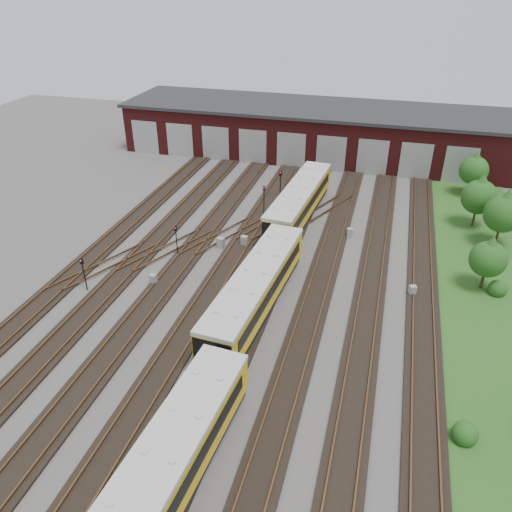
# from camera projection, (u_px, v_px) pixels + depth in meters

# --- Properties ---
(ground) EXTENTS (120.00, 120.00, 0.00)m
(ground) POSITION_uv_depth(u_px,v_px,m) (215.00, 335.00, 34.77)
(ground) COLOR #494744
(ground) RESTS_ON ground
(track_network) EXTENTS (30.40, 70.00, 0.33)m
(track_network) POSITION_uv_depth(u_px,v_px,m) (215.00, 329.00, 35.24)
(track_network) COLOR black
(track_network) RESTS_ON ground
(maintenance_shed) EXTENTS (51.00, 12.50, 6.35)m
(maintenance_shed) POSITION_uv_depth(u_px,v_px,m) (315.00, 130.00, 66.31)
(maintenance_shed) COLOR #521415
(maintenance_shed) RESTS_ON ground
(grass_verge) EXTENTS (8.00, 55.00, 0.05)m
(grass_verge) POSITION_uv_depth(u_px,v_px,m) (489.00, 298.00, 38.62)
(grass_verge) COLOR #21501A
(grass_verge) RESTS_ON ground
(metro_train) EXTENTS (3.91, 47.40, 3.15)m
(metro_train) POSITION_uv_depth(u_px,v_px,m) (256.00, 290.00, 36.20)
(metro_train) COLOR black
(metro_train) RESTS_ON ground
(signal_mast_0) EXTENTS (0.25, 0.23, 2.91)m
(signal_mast_0) POSITION_uv_depth(u_px,v_px,m) (83.00, 270.00, 38.64)
(signal_mast_0) COLOR black
(signal_mast_0) RESTS_ON ground
(signal_mast_1) EXTENTS (0.23, 0.21, 2.83)m
(signal_mast_1) POSITION_uv_depth(u_px,v_px,m) (176.00, 237.00, 43.49)
(signal_mast_1) COLOR black
(signal_mast_1) RESTS_ON ground
(signal_mast_2) EXTENTS (0.29, 0.27, 3.21)m
(signal_mast_2) POSITION_uv_depth(u_px,v_px,m) (280.00, 181.00, 53.98)
(signal_mast_2) COLOR black
(signal_mast_2) RESTS_ON ground
(signal_mast_3) EXTENTS (0.25, 0.23, 3.15)m
(signal_mast_3) POSITION_uv_depth(u_px,v_px,m) (264.00, 197.00, 50.43)
(signal_mast_3) COLOR black
(signal_mast_3) RESTS_ON ground
(relay_cabinet_0) EXTENTS (0.61, 0.54, 0.89)m
(relay_cabinet_0) POSITION_uv_depth(u_px,v_px,m) (153.00, 280.00, 40.08)
(relay_cabinet_0) COLOR #929497
(relay_cabinet_0) RESTS_ON ground
(relay_cabinet_1) EXTENTS (0.60, 0.51, 0.98)m
(relay_cabinet_1) POSITION_uv_depth(u_px,v_px,m) (244.00, 241.00, 45.53)
(relay_cabinet_1) COLOR #929497
(relay_cabinet_1) RESTS_ON ground
(relay_cabinet_2) EXTENTS (0.67, 0.59, 0.99)m
(relay_cabinet_2) POSITION_uv_depth(u_px,v_px,m) (221.00, 243.00, 45.24)
(relay_cabinet_2) COLOR #929497
(relay_cabinet_2) RESTS_ON ground
(relay_cabinet_3) EXTENTS (0.60, 0.54, 0.88)m
(relay_cabinet_3) POSITION_uv_depth(u_px,v_px,m) (350.00, 233.00, 47.07)
(relay_cabinet_3) COLOR #929497
(relay_cabinet_3) RESTS_ON ground
(relay_cabinet_4) EXTENTS (0.65, 0.60, 0.86)m
(relay_cabinet_4) POSITION_uv_depth(u_px,v_px,m) (412.00, 291.00, 38.76)
(relay_cabinet_4) COLOR #929497
(relay_cabinet_4) RESTS_ON ground
(tree_0) EXTENTS (3.30, 3.30, 5.47)m
(tree_0) POSITION_uv_depth(u_px,v_px,m) (480.00, 193.00, 47.44)
(tree_0) COLOR #352518
(tree_0) RESTS_ON ground
(tree_1) EXTENTS (3.09, 3.09, 5.12)m
(tree_1) POSITION_uv_depth(u_px,v_px,m) (475.00, 167.00, 54.15)
(tree_1) COLOR #352518
(tree_1) RESTS_ON ground
(tree_2) EXTENTS (3.38, 3.38, 5.60)m
(tree_2) POSITION_uv_depth(u_px,v_px,m) (504.00, 210.00, 44.07)
(tree_2) COLOR #352518
(tree_2) RESTS_ON ground
(tree_3) EXTENTS (2.84, 2.84, 4.71)m
(tree_3) POSITION_uv_depth(u_px,v_px,m) (489.00, 255.00, 38.30)
(tree_3) COLOR #352518
(tree_3) RESTS_ON ground
(bush_0) EXTENTS (1.39, 1.39, 1.39)m
(bush_0) POSITION_uv_depth(u_px,v_px,m) (466.00, 431.00, 26.80)
(bush_0) COLOR #194513
(bush_0) RESTS_ON ground
(bush_1) EXTENTS (1.42, 1.42, 1.42)m
(bush_1) POSITION_uv_depth(u_px,v_px,m) (498.00, 287.00, 38.75)
(bush_1) COLOR #194513
(bush_1) RESTS_ON ground
(bush_2) EXTENTS (1.48, 1.48, 1.48)m
(bush_2) POSITION_uv_depth(u_px,v_px,m) (476.00, 189.00, 55.51)
(bush_2) COLOR #194513
(bush_2) RESTS_ON ground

